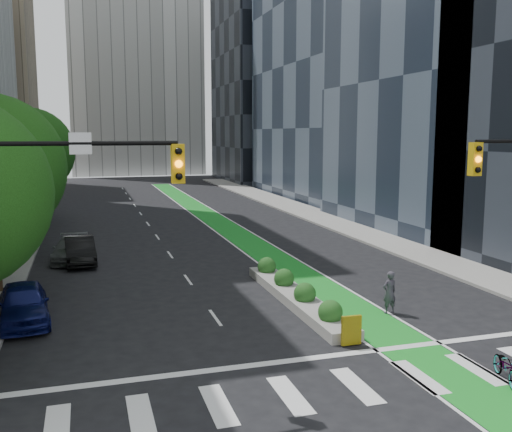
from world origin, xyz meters
TOP-DOWN VIEW (x-y plane):
  - ground at (0.00, 0.00)m, footprint 160.00×160.00m
  - sidewalk_left at (-11.80, 25.00)m, footprint 3.60×90.00m
  - sidewalk_right at (11.80, 25.00)m, footprint 3.60×90.00m
  - bike_lane_paint at (3.00, 30.00)m, footprint 2.20×70.00m
  - building_glass_far at (21.00, 45.00)m, footprint 14.00×24.00m
  - building_dark_end at (20.00, 68.00)m, footprint 14.00×18.00m
  - tree_midfar at (-11.00, 22.00)m, footprint 5.60×5.60m
  - tree_far at (-11.00, 32.00)m, footprint 6.60×6.60m
  - signal_left at (-8.70, 0.46)m, footprint 6.14×0.51m
  - median_planter at (1.20, 7.04)m, footprint 1.20×10.26m
  - bicycle at (4.20, -2.00)m, footprint 1.14×1.84m
  - cyclist at (4.20, 4.56)m, footprint 0.68×0.50m
  - parked_car_left_near at (-9.50, 7.49)m, footprint 2.23×4.57m
  - parked_car_left_mid at (-7.52, 17.19)m, footprint 1.78×4.45m
  - parked_car_left_far at (-8.02, 18.09)m, footprint 2.17×4.57m

SIDE VIEW (x-z plane):
  - ground at x=0.00m, z-range 0.00..0.00m
  - bike_lane_paint at x=3.00m, z-range 0.00..0.01m
  - sidewalk_left at x=-11.80m, z-range 0.00..0.15m
  - sidewalk_right at x=11.80m, z-range 0.00..0.15m
  - median_planter at x=1.20m, z-range -0.18..0.92m
  - bicycle at x=4.20m, z-range 0.00..0.91m
  - parked_car_left_far at x=-8.02m, z-range 0.00..1.29m
  - parked_car_left_mid at x=-7.52m, z-range 0.00..1.44m
  - parked_car_left_near at x=-9.50m, z-range 0.00..1.50m
  - cyclist at x=4.20m, z-range 0.00..1.71m
  - signal_left at x=-8.70m, z-range 1.18..8.38m
  - tree_midfar at x=-11.00m, z-range 1.07..8.83m
  - tree_far at x=-11.00m, z-range 1.19..10.20m
  - building_dark_end at x=20.00m, z-range 0.00..28.00m
  - building_glass_far at x=21.00m, z-range 0.00..42.00m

